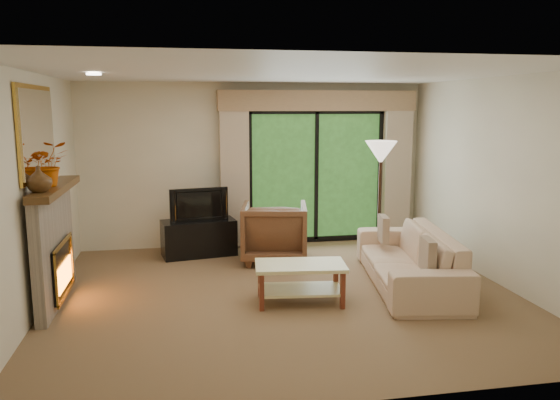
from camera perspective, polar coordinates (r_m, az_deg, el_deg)
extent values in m
plane|color=brown|center=(6.67, 0.48, -9.79)|extent=(5.50, 5.50, 0.00)
plane|color=white|center=(6.30, 0.51, 13.11)|extent=(5.50, 5.50, 0.00)
plane|color=beige|center=(8.80, -2.62, 3.67)|extent=(5.00, 0.00, 5.00)
plane|color=beige|center=(3.97, 7.40, -3.89)|extent=(5.00, 0.00, 5.00)
plane|color=beige|center=(6.43, -24.34, 0.55)|extent=(0.00, 5.00, 5.00)
plane|color=beige|center=(7.38, 21.95, 1.80)|extent=(0.00, 5.00, 5.00)
cube|color=tan|center=(8.61, -4.77, 2.84)|extent=(0.45, 0.18, 2.35)
cube|color=tan|center=(9.28, 12.08, 3.16)|extent=(0.45, 0.18, 2.35)
cube|color=#9D7A57|center=(8.81, 4.02, 10.31)|extent=(3.20, 0.24, 0.32)
cube|color=black|center=(8.36, -8.48, -3.92)|extent=(1.15, 0.66, 0.54)
imported|color=black|center=(8.25, -8.57, -0.39)|extent=(0.88, 0.26, 0.50)
imported|color=brown|center=(7.95, -0.59, -3.35)|extent=(1.08, 1.10, 0.86)
imported|color=#D0AB8A|center=(7.10, 13.29, -5.92)|extent=(1.30, 2.49, 0.69)
cube|color=brown|center=(6.41, 15.16, -5.57)|extent=(0.16, 0.38, 0.37)
cube|color=brown|center=(7.62, 10.75, -2.99)|extent=(0.15, 0.37, 0.36)
imported|color=#4C3117|center=(6.06, -23.89, 2.01)|extent=(0.27, 0.27, 0.27)
imported|color=#B24A08|center=(6.44, -23.15, 3.48)|extent=(0.54, 0.51, 0.49)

